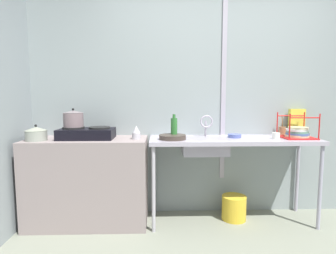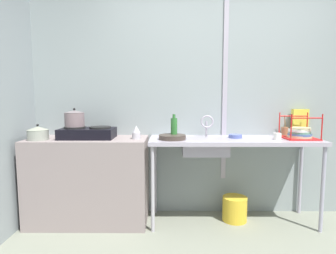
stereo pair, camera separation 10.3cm
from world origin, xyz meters
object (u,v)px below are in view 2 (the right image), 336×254
(bucket_on_floor, at_px, (235,209))
(sink_basin, at_px, (205,146))
(frying_pan, at_px, (172,137))
(stove, at_px, (88,133))
(dish_rack, at_px, (299,133))
(small_bowl_on_drainboard, at_px, (235,136))
(cereal_box, at_px, (300,122))
(cup_by_rack, at_px, (277,136))
(pot_on_left_burner, at_px, (75,118))
(pot_beside_stove, at_px, (38,133))
(percolator, at_px, (136,132))
(faucet, at_px, (207,123))
(bottle_by_sink, at_px, (174,128))
(utensil_jar, at_px, (285,131))

(bucket_on_floor, bearing_deg, sink_basin, -174.45)
(frying_pan, bearing_deg, stove, 175.67)
(dish_rack, relative_size, small_bowl_on_drainboard, 2.28)
(cereal_box, bearing_deg, cup_by_rack, -144.03)
(pot_on_left_burner, xyz_separation_m, dish_rack, (2.28, -0.01, -0.15))
(pot_on_left_burner, bearing_deg, pot_beside_stove, -160.83)
(sink_basin, bearing_deg, frying_pan, -170.03)
(percolator, height_order, cup_by_rack, percolator)
(pot_beside_stove, distance_m, faucet, 1.70)
(sink_basin, bearing_deg, bottle_by_sink, -178.63)
(pot_beside_stove, bearing_deg, cereal_box, 6.90)
(pot_on_left_burner, distance_m, percolator, 0.64)
(pot_beside_stove, xyz_separation_m, frying_pan, (1.31, 0.05, -0.05))
(utensil_jar, bearing_deg, dish_rack, -73.56)
(faucet, height_order, dish_rack, dish_rack)
(faucet, bearing_deg, dish_rack, -7.90)
(pot_on_left_burner, height_order, dish_rack, pot_on_left_burner)
(bottle_by_sink, relative_size, cereal_box, 0.85)
(cup_by_rack, bearing_deg, sink_basin, 175.04)
(pot_on_left_burner, relative_size, bottle_by_sink, 0.81)
(percolator, height_order, bottle_by_sink, bottle_by_sink)
(pot_beside_stove, bearing_deg, pot_on_left_burner, 19.17)
(small_bowl_on_drainboard, relative_size, cereal_box, 0.48)
(dish_rack, bearing_deg, utensil_jar, 106.44)
(pot_on_left_burner, xyz_separation_m, utensil_jar, (2.22, 0.20, -0.15))
(sink_basin, xyz_separation_m, frying_pan, (-0.33, -0.06, 0.10))
(faucet, relative_size, cereal_box, 0.79)
(faucet, bearing_deg, cup_by_rack, -15.81)
(frying_pan, bearing_deg, pot_beside_stove, -177.93)
(sink_basin, bearing_deg, small_bowl_on_drainboard, 7.49)
(cup_by_rack, bearing_deg, small_bowl_on_drainboard, 165.22)
(faucet, distance_m, utensil_jar, 0.87)
(small_bowl_on_drainboard, height_order, bucket_on_floor, small_bowl_on_drainboard)
(percolator, distance_m, small_bowl_on_drainboard, 1.02)
(percolator, height_order, cereal_box, cereal_box)
(dish_rack, xyz_separation_m, cereal_box, (0.10, 0.22, 0.09))
(small_bowl_on_drainboard, distance_m, cereal_box, 0.77)
(stove, xyz_separation_m, pot_beside_stove, (-0.45, -0.11, 0.01))
(cereal_box, height_order, utensil_jar, cereal_box)
(percolator, relative_size, small_bowl_on_drainboard, 0.98)
(dish_rack, height_order, bucket_on_floor, dish_rack)
(frying_pan, height_order, bottle_by_sink, bottle_by_sink)
(small_bowl_on_drainboard, distance_m, utensil_jar, 0.60)
(pot_beside_stove, relative_size, percolator, 1.50)
(small_bowl_on_drainboard, relative_size, bucket_on_floor, 0.54)
(dish_rack, distance_m, small_bowl_on_drainboard, 0.64)
(pot_beside_stove, relative_size, bottle_by_sink, 0.82)
(faucet, xyz_separation_m, small_bowl_on_drainboard, (0.28, -0.09, -0.13))
(stove, bearing_deg, sink_basin, -0.33)
(frying_pan, relative_size, small_bowl_on_drainboard, 1.95)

